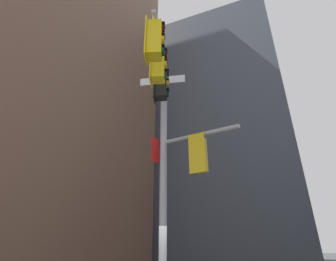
# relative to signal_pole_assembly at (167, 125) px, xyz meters

# --- Properties ---
(building_tower_left) EXTENTS (17.76, 17.76, 38.06)m
(building_tower_left) POSITION_rel_signal_pole_assembly_xyz_m (-16.09, 5.49, 13.89)
(building_tower_left) COLOR brown
(building_tower_left) RESTS_ON ground
(building_mid_block) EXTENTS (15.56, 15.56, 28.56)m
(building_mid_block) POSITION_rel_signal_pole_assembly_xyz_m (-2.56, 24.17, 9.14)
(building_mid_block) COLOR #4C5460
(building_mid_block) RESTS_ON ground
(signal_pole_assembly) EXTENTS (3.07, 3.41, 8.22)m
(signal_pole_assembly) POSITION_rel_signal_pole_assembly_xyz_m (0.00, 0.00, 0.00)
(signal_pole_assembly) COLOR #9EA0A3
(signal_pole_assembly) RESTS_ON ground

